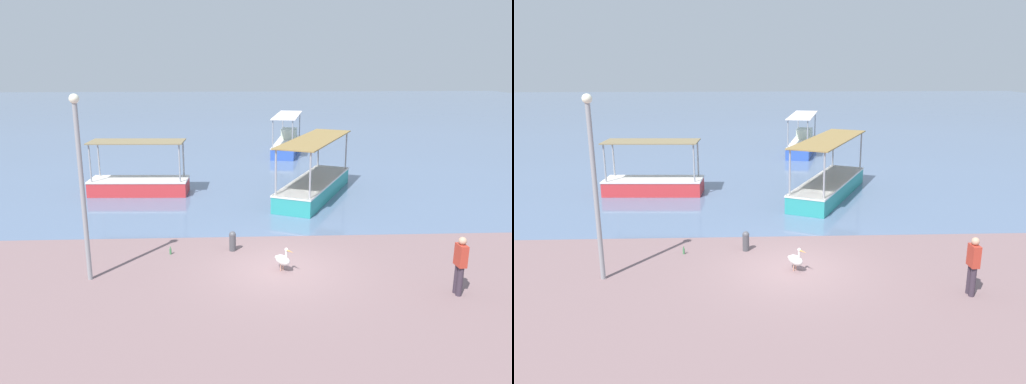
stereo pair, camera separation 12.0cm
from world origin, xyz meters
The scene contains 10 objects.
ground centered at (0.00, 0.00, 0.00)m, with size 120.00×120.00×0.00m, color #7F6264.
harbor_water centered at (0.00, 48.00, 0.00)m, with size 110.00×90.00×0.00m, color slate.
fishing_boat_near_left centered at (2.45, 20.61, 0.62)m, with size 2.87×6.54×2.66m.
fishing_boat_outer centered at (-6.01, 9.45, 0.55)m, with size 4.81×1.88×2.60m.
fishing_boat_far_left centered at (2.44, 8.54, 0.57)m, with size 4.64×7.11×2.80m.
pelican centered at (0.07, -0.15, 0.38)m, with size 0.60×0.69×0.80m.
lamp_post centered at (-5.74, -0.47, 3.08)m, with size 0.28×0.28×5.46m.
mooring_bollard centered at (-1.48, 1.64, 0.37)m, with size 0.24×0.24×0.69m.
fisherman_standing centered at (4.78, -1.96, 0.91)m, with size 0.23×0.41×1.69m.
glass_bottle centered at (-3.57, 1.40, 0.11)m, with size 0.07×0.07×0.27m.
Camera 2 is at (-1.32, -14.44, 6.32)m, focal length 35.00 mm.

